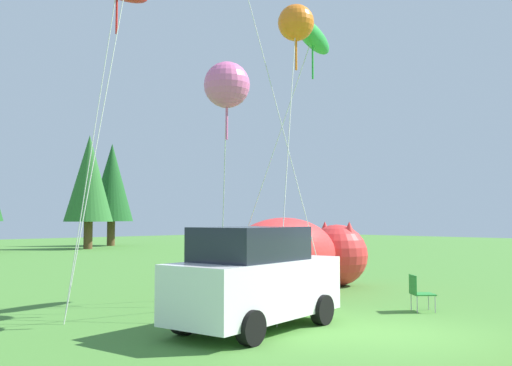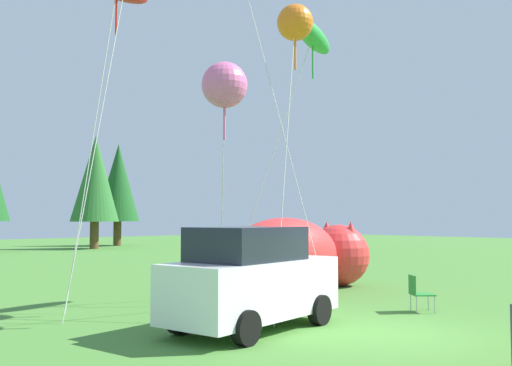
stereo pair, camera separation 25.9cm
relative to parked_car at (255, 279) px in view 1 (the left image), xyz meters
name	(u,v)px [view 1 (the left image)]	position (x,y,z in m)	size (l,w,h in m)	color
ground_plane	(394,334)	(1.78, -2.30, -1.08)	(120.00, 120.00, 0.00)	#477F33
parked_car	(255,279)	(0.00, 0.00, 0.00)	(4.51, 2.45, 2.20)	white
folding_chair	(418,290)	(4.68, -1.25, -0.54)	(0.77, 0.77, 0.93)	#267F33
inflatable_cat	(298,257)	(5.47, 3.52, 0.03)	(6.46, 2.70, 2.41)	red
kite_orange_flower	(296,24)	(2.73, 1.18, 6.58)	(2.68, 1.82, 8.18)	silver
kite_green_fish	(312,37)	(4.42, 2.01, 6.77)	(2.91, 2.86, 8.34)	silver
kite_pink_octopus	(227,85)	(0.16, 1.11, 4.44)	(2.13, 2.54, 6.08)	silver
horizon_tree_west	(89,179)	(13.47, 32.32, 4.44)	(3.77, 3.77, 9.00)	brown
horizon_tree_mid	(112,183)	(17.49, 35.73, 4.45)	(3.77, 3.77, 9.00)	brown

